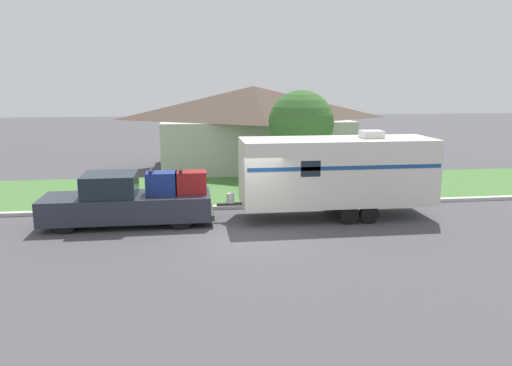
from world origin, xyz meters
TOP-DOWN VIEW (x-y plane):
  - ground_plane at (0.00, 0.00)m, footprint 120.00×120.00m
  - curb_strip at (0.00, 3.75)m, footprint 80.00×0.30m
  - lawn_strip at (0.00, 7.40)m, footprint 80.00×7.00m
  - house_across_street at (1.93, 13.87)m, footprint 11.58×7.48m
  - pickup_truck at (-4.10, 1.96)m, footprint 6.03×1.97m
  - travel_trailer at (3.55, 1.96)m, footprint 8.11×2.31m
  - mailbox at (5.00, 4.64)m, footprint 0.48×0.20m
  - tree_in_yard at (3.28, 6.97)m, footprint 3.07×3.07m

SIDE VIEW (x-z plane):
  - ground_plane at x=0.00m, z-range 0.00..0.00m
  - lawn_strip at x=0.00m, z-range 0.00..0.03m
  - curb_strip at x=0.00m, z-range 0.00..0.14m
  - pickup_truck at x=-4.10m, z-range -0.13..1.88m
  - mailbox at x=5.00m, z-range 0.36..1.72m
  - travel_trailer at x=3.55m, z-range 0.14..3.41m
  - house_across_street at x=1.93m, z-range 0.09..4.89m
  - tree_in_yard at x=3.28m, z-range 0.81..5.51m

